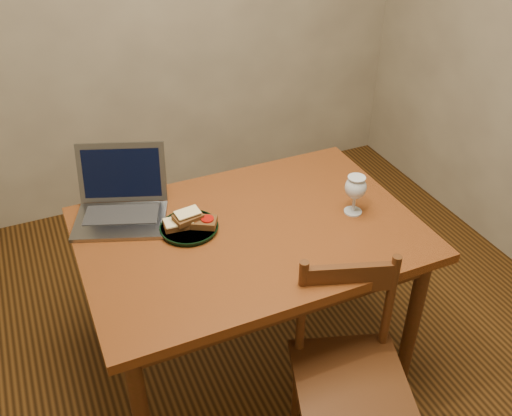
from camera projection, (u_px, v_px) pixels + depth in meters
name	position (u px, v px, depth m)	size (l,w,h in m)	color
floor	(263.00, 367.00, 2.61)	(3.20, 3.20, 0.02)	black
table	(250.00, 247.00, 2.27)	(1.30, 0.90, 0.74)	#431F0B
chair	(349.00, 364.00, 2.03)	(0.49, 0.48, 0.42)	#3D230C
plate	(189.00, 228.00, 2.21)	(0.23, 0.23, 0.02)	black
sandwich_cheese	(178.00, 223.00, 2.19)	(0.11, 0.07, 0.03)	#381E0C
sandwich_tomato	(200.00, 221.00, 2.20)	(0.12, 0.07, 0.04)	#381E0C
sandwich_top	(188.00, 216.00, 2.18)	(0.11, 0.06, 0.03)	#381E0C
milk_glass	(355.00, 195.00, 2.27)	(0.09, 0.09, 0.17)	white
laptop	(121.00, 198.00, 2.28)	(0.44, 0.43, 0.26)	slate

